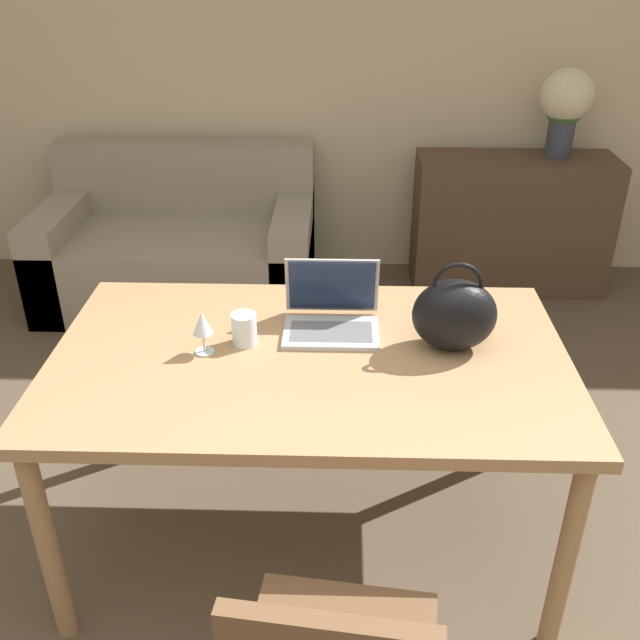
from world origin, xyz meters
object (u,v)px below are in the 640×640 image
Objects in this scene: wine_glass at (202,326)px; couch at (181,249)px; laptop at (332,310)px; flower_vase at (565,103)px; drinking_glass at (244,329)px; handbag at (454,314)px.

couch is at bearing 104.87° from wine_glass.
laptop reaches higher than couch.
flower_vase is (1.23, 1.93, 0.25)m from laptop.
drinking_glass is 0.65m from handbag.
laptop reaches higher than wine_glass.
drinking_glass is at bearing 26.68° from wine_glass.
couch is at bearing -174.10° from flower_vase.
handbag reaches higher than laptop.
handbag is (1.26, -1.83, 0.59)m from couch.
wine_glass is 0.48× the size of handbag.
flower_vase is at bearing 52.47° from wine_glass.
wine_glass is 2.66m from flower_vase.
flower_vase reaches higher than drinking_glass.
handbag reaches higher than wine_glass.
wine_glass is at bearing -175.92° from handbag.
drinking_glass is (0.62, -1.83, 0.53)m from couch.
laptop is 0.43m from wine_glass.
couch is 4.91× the size of laptop.
drinking_glass is at bearing -156.43° from laptop.
wine_glass is 0.29× the size of flower_vase.
drinking_glass is 0.74× the size of wine_glass.
drinking_glass is 0.22× the size of flower_vase.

